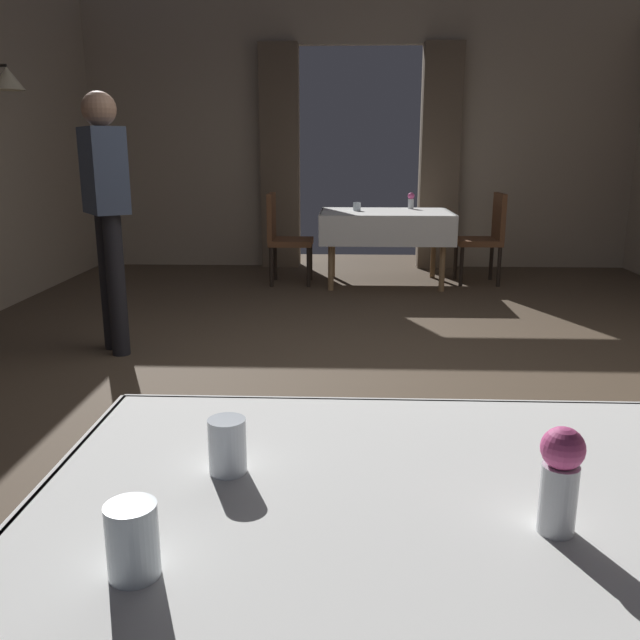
% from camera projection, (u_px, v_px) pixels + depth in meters
% --- Properties ---
extents(ground, '(10.08, 10.08, 0.00)m').
position_uv_depth(ground, '(368.00, 382.00, 4.01)').
color(ground, '#4C3D2D').
extents(wall_back, '(6.40, 0.27, 3.00)m').
position_uv_depth(wall_back, '(360.00, 136.00, 7.68)').
color(wall_back, gray).
rests_on(wall_back, ground).
extents(dining_table_near, '(1.36, 1.07, 0.75)m').
position_uv_depth(dining_table_near, '(403.00, 560.00, 1.18)').
color(dining_table_near, olive).
rests_on(dining_table_near, ground).
extents(dining_table_mid, '(1.33, 0.96, 0.75)m').
position_uv_depth(dining_table_mid, '(385.00, 221.00, 6.80)').
color(dining_table_mid, olive).
rests_on(dining_table_mid, ground).
extents(chair_mid_right, '(0.44, 0.44, 0.93)m').
position_uv_depth(chair_mid_right, '(486.00, 234.00, 6.87)').
color(chair_mid_right, black).
rests_on(chair_mid_right, ground).
extents(chair_mid_left, '(0.45, 0.44, 0.93)m').
position_uv_depth(chair_mid_left, '(283.00, 234.00, 6.85)').
color(chair_mid_left, black).
rests_on(chair_mid_left, ground).
extents(flower_vase_near, '(0.07, 0.07, 0.18)m').
position_uv_depth(flower_vase_near, '(560.00, 477.00, 1.06)').
color(flower_vase_near, silver).
rests_on(flower_vase_near, dining_table_near).
extents(glass_near_b, '(0.08, 0.08, 0.11)m').
position_uv_depth(glass_near_b, '(133.00, 540.00, 0.96)').
color(glass_near_b, silver).
rests_on(glass_near_b, dining_table_near).
extents(glass_near_c, '(0.07, 0.07, 0.11)m').
position_uv_depth(glass_near_c, '(227.00, 446.00, 1.28)').
color(glass_near_c, silver).
rests_on(glass_near_c, dining_table_near).
extents(flower_vase_mid, '(0.07, 0.07, 0.17)m').
position_uv_depth(flower_vase_mid, '(411.00, 200.00, 7.05)').
color(flower_vase_mid, silver).
rests_on(flower_vase_mid, dining_table_mid).
extents(glass_mid_b, '(0.08, 0.08, 0.09)m').
position_uv_depth(glass_mid_b, '(357.00, 207.00, 6.82)').
color(glass_mid_b, silver).
rests_on(glass_mid_b, dining_table_mid).
extents(person_waiter_by_doorway, '(0.39, 0.42, 1.72)m').
position_uv_depth(person_waiter_by_doorway, '(106.00, 202.00, 4.37)').
color(person_waiter_by_doorway, black).
rests_on(person_waiter_by_doorway, ground).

